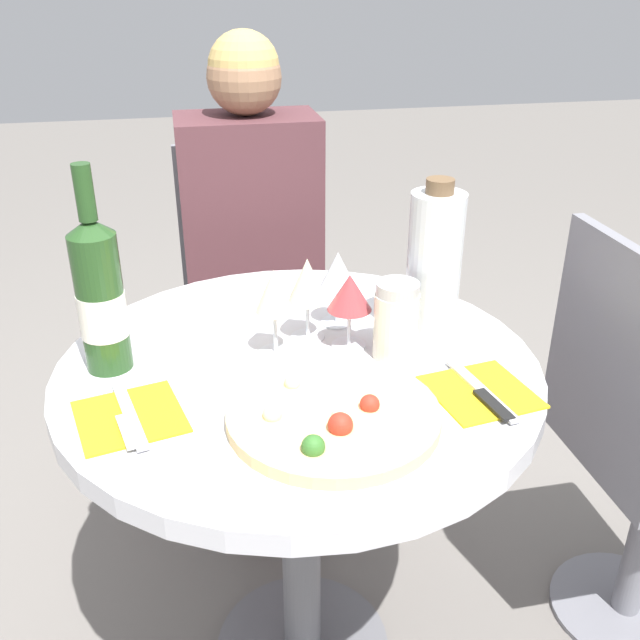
% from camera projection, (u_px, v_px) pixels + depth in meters
% --- Properties ---
extents(dining_table, '(0.81, 0.81, 0.71)m').
position_uv_depth(dining_table, '(299.00, 425.00, 1.26)').
color(dining_table, slate).
rests_on(dining_table, ground_plane).
extents(chair_behind_diner, '(0.36, 0.36, 0.89)m').
position_uv_depth(chair_behind_diner, '(253.00, 312.00, 1.97)').
color(chair_behind_diner, slate).
rests_on(chair_behind_diner, ground_plane).
extents(seated_diner, '(0.34, 0.44, 1.18)m').
position_uv_depth(seated_diner, '(258.00, 306.00, 1.81)').
color(seated_diner, '#512D33').
rests_on(seated_diner, ground_plane).
extents(chair_empty_side, '(0.36, 0.36, 0.89)m').
position_uv_depth(chair_empty_side, '(639.00, 456.00, 1.40)').
color(chair_empty_side, slate).
rests_on(chair_empty_side, ground_plane).
extents(pizza_large, '(0.31, 0.31, 0.05)m').
position_uv_depth(pizza_large, '(333.00, 415.00, 1.04)').
color(pizza_large, '#E5C17F').
rests_on(pizza_large, dining_table).
extents(wine_bottle, '(0.08, 0.08, 0.34)m').
position_uv_depth(wine_bottle, '(100.00, 297.00, 1.13)').
color(wine_bottle, '#23471E').
rests_on(wine_bottle, dining_table).
extents(tall_carafe, '(0.09, 0.09, 0.29)m').
position_uv_depth(tall_carafe, '(434.00, 267.00, 1.22)').
color(tall_carafe, silver).
rests_on(tall_carafe, dining_table).
extents(sugar_shaker, '(0.08, 0.08, 0.14)m').
position_uv_depth(sugar_shaker, '(396.00, 321.00, 1.19)').
color(sugar_shaker, silver).
rests_on(sugar_shaker, dining_table).
extents(wine_glass_front_right, '(0.08, 0.08, 0.14)m').
position_uv_depth(wine_glass_front_right, '(350.00, 294.00, 1.20)').
color(wine_glass_front_right, silver).
rests_on(wine_glass_front_right, dining_table).
extents(wine_glass_front_left, '(0.06, 0.06, 0.15)m').
position_uv_depth(wine_glass_front_left, '(274.00, 293.00, 1.18)').
color(wine_glass_front_left, silver).
rests_on(wine_glass_front_left, dining_table).
extents(wine_glass_center, '(0.07, 0.07, 0.15)m').
position_uv_depth(wine_glass_center, '(307.00, 282.00, 1.23)').
color(wine_glass_center, silver).
rests_on(wine_glass_center, dining_table).
extents(wine_glass_back_right, '(0.06, 0.06, 0.14)m').
position_uv_depth(wine_glass_back_right, '(338.00, 272.00, 1.28)').
color(wine_glass_back_right, silver).
rests_on(wine_glass_back_right, dining_table).
extents(place_setting_left, '(0.18, 0.19, 0.01)m').
position_uv_depth(place_setting_left, '(130.00, 417.00, 1.05)').
color(place_setting_left, gold).
rests_on(place_setting_left, dining_table).
extents(place_setting_right, '(0.17, 0.19, 0.01)m').
position_uv_depth(place_setting_right, '(481.00, 392.00, 1.11)').
color(place_setting_right, gold).
rests_on(place_setting_right, dining_table).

